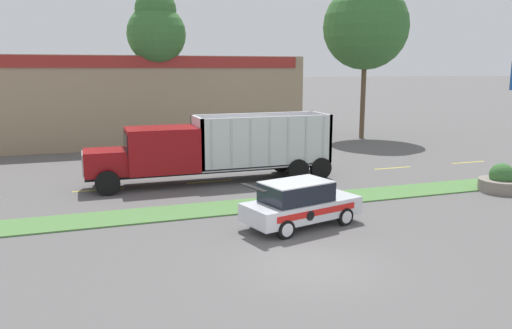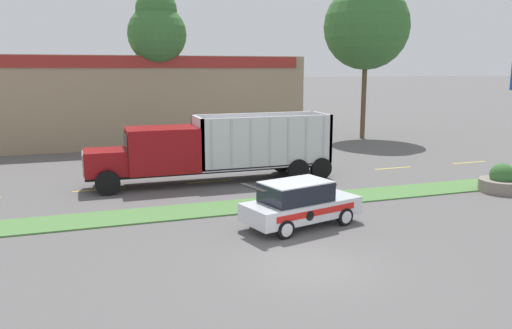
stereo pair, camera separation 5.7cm
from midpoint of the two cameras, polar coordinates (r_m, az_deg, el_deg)
name	(u,v)px [view 1 (the left image)]	position (r m, az deg, el deg)	size (l,w,h in m)	color
ground_plane	(310,264)	(14.99, 6.06, -11.26)	(600.00, 600.00, 0.00)	#5B5959
grass_verge	(243,206)	(20.73, -1.56, -4.79)	(120.00, 2.07, 0.06)	#517F42
centre_line_3	(99,190)	(24.74, -17.60, -2.78)	(2.40, 0.14, 0.01)	yellow
centre_line_4	(210,182)	(25.40, -5.34, -1.95)	(2.40, 0.14, 0.01)	yellow
centre_line_5	(307,174)	(27.14, 5.80, -1.12)	(2.40, 0.14, 0.01)	yellow
centre_line_6	(393,168)	(29.78, 15.29, -0.38)	(2.40, 0.14, 0.01)	yellow
centre_line_7	(468,162)	(33.09, 23.06, 0.23)	(2.40, 0.14, 0.01)	yellow
dump_truck_lead	(192,152)	(24.86, -7.43, 1.40)	(12.27, 2.65, 3.32)	black
rally_car	(300,203)	(18.13, 4.95, -4.42)	(4.65, 2.79, 1.71)	silver
stone_planter	(501,182)	(25.83, 26.15, -1.76)	(1.99, 1.99, 1.34)	gray
store_building_backdrop	(118,98)	(41.89, -15.55, 7.29)	(27.06, 12.10, 6.54)	#9E896B
tree_behind_left	(156,30)	(36.74, -11.37, 14.81)	(4.11, 4.11, 11.07)	brown
tree_behind_centre	(366,18)	(41.77, 12.44, 16.07)	(6.75, 6.75, 13.96)	brown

